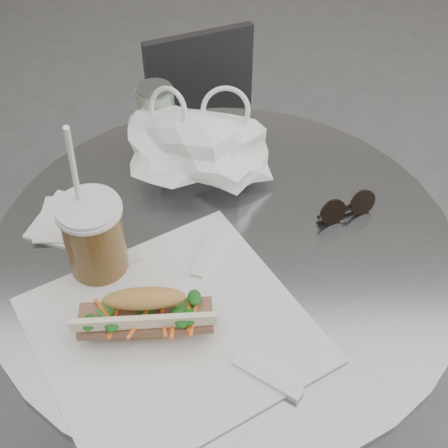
{
  "coord_description": "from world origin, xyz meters",
  "views": [
    {
      "loc": [
        -0.01,
        -0.48,
        1.48
      ],
      "look_at": [
        -0.0,
        0.2,
        0.79
      ],
      "focal_mm": 50.0,
      "sensor_mm": 36.0,
      "label": 1
    }
  ],
  "objects_px": {
    "chair_far": "(219,183)",
    "drink_can": "(157,118)",
    "sunglasses": "(347,208)",
    "banh_mi": "(146,314)",
    "iced_coffee": "(94,236)",
    "cafe_table": "(225,340)"
  },
  "relations": [
    {
      "from": "chair_far",
      "to": "drink_can",
      "type": "height_order",
      "value": "drink_can"
    },
    {
      "from": "cafe_table",
      "to": "sunglasses",
      "type": "distance_m",
      "value": 0.36
    },
    {
      "from": "sunglasses",
      "to": "chair_far",
      "type": "bearing_deg",
      "value": 87.85
    },
    {
      "from": "banh_mi",
      "to": "sunglasses",
      "type": "relative_size",
      "value": 2.28
    },
    {
      "from": "cafe_table",
      "to": "iced_coffee",
      "type": "distance_m",
      "value": 0.4
    },
    {
      "from": "cafe_table",
      "to": "chair_far",
      "type": "distance_m",
      "value": 0.64
    },
    {
      "from": "sunglasses",
      "to": "iced_coffee",
      "type": "bearing_deg",
      "value": 171.96
    },
    {
      "from": "chair_far",
      "to": "sunglasses",
      "type": "xyz_separation_m",
      "value": [
        0.21,
        -0.56,
        0.44
      ]
    },
    {
      "from": "chair_far",
      "to": "iced_coffee",
      "type": "bearing_deg",
      "value": 53.53
    },
    {
      "from": "banh_mi",
      "to": "iced_coffee",
      "type": "distance_m",
      "value": 0.15
    },
    {
      "from": "drink_can",
      "to": "chair_far",
      "type": "bearing_deg",
      "value": 72.51
    },
    {
      "from": "sunglasses",
      "to": "drink_can",
      "type": "distance_m",
      "value": 0.38
    },
    {
      "from": "cafe_table",
      "to": "sunglasses",
      "type": "bearing_deg",
      "value": 16.9
    },
    {
      "from": "drink_can",
      "to": "banh_mi",
      "type": "bearing_deg",
      "value": -89.04
    },
    {
      "from": "cafe_table",
      "to": "sunglasses",
      "type": "xyz_separation_m",
      "value": [
        0.21,
        0.06,
        0.29
      ]
    },
    {
      "from": "chair_far",
      "to": "drink_can",
      "type": "relative_size",
      "value": 5.45
    },
    {
      "from": "drink_can",
      "to": "sunglasses",
      "type": "bearing_deg",
      "value": -31.04
    },
    {
      "from": "sunglasses",
      "to": "drink_can",
      "type": "bearing_deg",
      "value": 126.28
    },
    {
      "from": "cafe_table",
      "to": "banh_mi",
      "type": "relative_size",
      "value": 3.26
    },
    {
      "from": "cafe_table",
      "to": "drink_can",
      "type": "bearing_deg",
      "value": 114.92
    },
    {
      "from": "banh_mi",
      "to": "iced_coffee",
      "type": "relative_size",
      "value": 0.82
    },
    {
      "from": "iced_coffee",
      "to": "drink_can",
      "type": "height_order",
      "value": "iced_coffee"
    }
  ]
}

